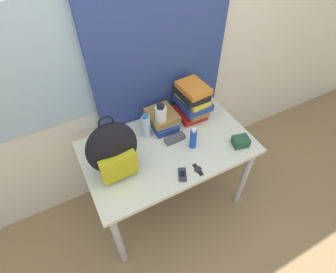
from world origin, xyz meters
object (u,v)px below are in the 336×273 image
Objects in this scene: book_stack_left at (162,119)px; book_stack_center at (192,101)px; camera_pouch at (241,141)px; cell_phone at (182,175)px; backpack at (113,150)px; wristwatch at (198,169)px; water_bottle at (146,126)px; sports_bottle at (161,119)px; sunglasses_case at (175,139)px; sunscreen_bottle at (193,138)px.

book_stack_center is at bearing -1.18° from book_stack_left.
cell_phone is at bearing -175.56° from camera_pouch.
camera_pouch is at bearing -13.19° from backpack.
water_bottle is at bearing 110.52° from wristwatch.
wristwatch is (0.05, -0.43, -0.12)m from sports_bottle.
sunglasses_case is at bearing -143.78° from book_stack_center.
book_stack_center reaches higher than sunglasses_case.
camera_pouch is (0.39, -0.25, 0.01)m from sunglasses_case.
book_stack_left is 0.49m from cell_phone.
backpack is 4.54× the size of wristwatch.
wristwatch is (0.47, -0.25, -0.19)m from backpack.
sunglasses_case is at bearing -87.36° from book_stack_left.
backpack is at bearing -156.34° from sports_bottle.
water_bottle reaches higher than cell_phone.
wristwatch is (0.01, -0.30, -0.01)m from sunglasses_case.
camera_pouch is at bearing 4.44° from cell_phone.
book_stack_left is at bearing 107.19° from sunscreen_bottle.
book_stack_center is 0.55m from wristwatch.
book_stack_center is at bearing 9.81° from sports_bottle.
backpack reaches higher than wristwatch.
backpack reaches higher than camera_pouch.
cell_phone is at bearing -101.49° from book_stack_left.
sports_bottle is 0.17m from sunglasses_case.
cell_phone is at bearing -97.95° from sports_bottle.
backpack is 3.69× the size of camera_pouch.
backpack is 0.37m from water_bottle.
backpack is 0.89m from camera_pouch.
sports_bottle is at bearing -124.43° from book_stack_left.
cell_phone is 0.11m from wristwatch.
sunglasses_case is (-0.24, -0.18, -0.13)m from book_stack_center.
sports_bottle is (0.41, 0.18, -0.08)m from backpack.
book_stack_center is at bearing 108.87° from camera_pouch.
sports_bottle is (-0.04, -0.06, 0.06)m from book_stack_left.
water_bottle is 0.48m from wristwatch.
camera_pouch is (0.44, -0.38, -0.09)m from sports_bottle.
sunscreen_bottle is (0.09, -0.29, 0.02)m from book_stack_left.
book_stack_center is at bearing 5.34° from water_bottle.
camera_pouch is (0.85, -0.20, -0.16)m from backpack.
wristwatch is at bearing -111.32° from sunscreen_bottle.
backpack is 2.65× the size of sunscreen_bottle.
cell_phone is at bearing -126.61° from book_stack_center.
cell_phone is 0.31m from sunglasses_case.
sports_bottle is 0.44m from cell_phone.
sunscreen_bottle is at bearing 155.04° from camera_pouch.
backpack is 0.53m from book_stack_left.
sports_bottle is (-0.29, -0.05, -0.02)m from book_stack_center.
cell_phone is (-0.35, -0.47, -0.14)m from book_stack_center.
backpack is at bearing -173.44° from sunglasses_case.
camera_pouch is (0.15, -0.43, -0.11)m from book_stack_center.
book_stack_center is 0.33m from sunglasses_case.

